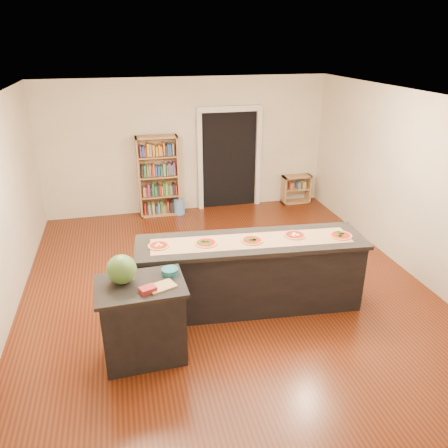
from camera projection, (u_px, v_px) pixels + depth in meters
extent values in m
cube|color=#EDE2C8|center=(227.00, 203.00, 6.05)|extent=(6.00, 7.00, 2.80)
cube|color=#59240F|center=(227.00, 289.00, 6.61)|extent=(6.00, 7.00, 0.01)
cube|color=white|center=(228.00, 99.00, 5.50)|extent=(6.00, 7.00, 0.01)
cube|color=black|center=(229.00, 160.00, 9.50)|extent=(1.20, 0.02, 2.10)
cube|color=silver|center=(200.00, 162.00, 9.32)|extent=(0.10, 0.08, 2.10)
cube|color=silver|center=(258.00, 159.00, 9.60)|extent=(0.10, 0.08, 2.10)
cube|color=silver|center=(230.00, 109.00, 9.02)|extent=(1.40, 0.08, 0.12)
cube|color=black|center=(251.00, 275.00, 6.05)|extent=(3.00, 0.75, 0.96)
cube|color=black|center=(251.00, 242.00, 5.85)|extent=(3.09, 0.84, 0.05)
cube|color=black|center=(143.00, 322.00, 5.07)|extent=(0.91, 0.64, 0.94)
cube|color=black|center=(140.00, 286.00, 4.88)|extent=(1.00, 0.73, 0.04)
cube|color=tan|center=(158.00, 176.00, 9.08)|extent=(0.85, 0.30, 1.69)
cube|color=tan|center=(296.00, 189.00, 9.96)|extent=(0.64, 0.28, 0.64)
cylinder|color=#6093D6|center=(179.00, 207.00, 9.36)|extent=(0.23, 0.23, 0.34)
cube|color=#A27C53|center=(252.00, 241.00, 5.82)|extent=(2.71, 0.71, 0.00)
sphere|color=#144214|center=(121.00, 269.00, 4.84)|extent=(0.33, 0.33, 0.33)
cube|color=tan|center=(162.00, 286.00, 4.80)|extent=(0.35, 0.30, 0.02)
cube|color=maroon|center=(148.00, 290.00, 4.71)|extent=(0.20, 0.18, 0.06)
cylinder|color=#195966|center=(170.00, 272.00, 5.06)|extent=(0.19, 0.19, 0.07)
cylinder|color=tan|center=(159.00, 246.00, 5.66)|extent=(0.28, 0.28, 0.02)
cylinder|color=#A5190C|center=(159.00, 245.00, 5.66)|extent=(0.23, 0.23, 0.00)
cylinder|color=tan|center=(206.00, 243.00, 5.73)|extent=(0.30, 0.30, 0.02)
cylinder|color=#A5190C|center=(206.00, 242.00, 5.73)|extent=(0.25, 0.25, 0.00)
cylinder|color=tan|center=(252.00, 241.00, 5.80)|extent=(0.30, 0.30, 0.02)
cylinder|color=#A5190C|center=(252.00, 240.00, 5.80)|extent=(0.25, 0.25, 0.00)
cylinder|color=tan|center=(295.00, 235.00, 5.96)|extent=(0.32, 0.32, 0.02)
cylinder|color=#A5190C|center=(295.00, 234.00, 5.96)|extent=(0.26, 0.26, 0.00)
cylinder|color=tan|center=(341.00, 235.00, 5.95)|extent=(0.32, 0.32, 0.02)
cylinder|color=#A5190C|center=(341.00, 235.00, 5.95)|extent=(0.26, 0.26, 0.00)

